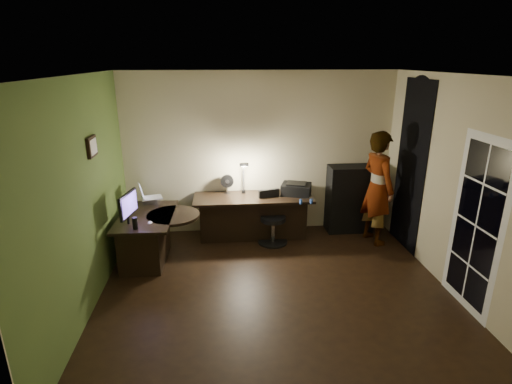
{
  "coord_description": "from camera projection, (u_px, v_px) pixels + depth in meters",
  "views": [
    {
      "loc": [
        -0.68,
        -4.5,
        2.87
      ],
      "look_at": [
        -0.15,
        1.05,
        1.0
      ],
      "focal_mm": 28.0,
      "sensor_mm": 36.0,
      "label": 1
    }
  ],
  "objects": [
    {
      "name": "printer",
      "position": [
        296.0,
        189.0,
        6.6
      ],
      "size": [
        0.56,
        0.5,
        0.21
      ],
      "primitive_type": "cube",
      "rotation": [
        0.0,
        0.0,
        -0.33
      ],
      "color": "black",
      "rests_on": "desk_right"
    },
    {
      "name": "laptop_stand",
      "position": [
        152.0,
        201.0,
        6.26
      ],
      "size": [
        0.25,
        0.22,
        0.09
      ],
      "primitive_type": "cube",
      "rotation": [
        0.0,
        0.0,
        -0.13
      ],
      "color": "silver",
      "rests_on": "desk_left"
    },
    {
      "name": "desk_right",
      "position": [
        253.0,
        217.0,
        6.63
      ],
      "size": [
        1.94,
        0.7,
        0.73
      ],
      "primitive_type": "cube",
      "rotation": [
        0.0,
        0.0,
        -0.01
      ],
      "color": "black",
      "rests_on": "floor"
    },
    {
      "name": "headphones",
      "position": [
        306.0,
        201.0,
        6.21
      ],
      "size": [
        0.22,
        0.11,
        0.1
      ],
      "primitive_type": "cube",
      "rotation": [
        0.0,
        0.0,
        0.08
      ],
      "color": "navy",
      "rests_on": "desk_right"
    },
    {
      "name": "phone",
      "position": [
        148.0,
        217.0,
        5.74
      ],
      "size": [
        0.07,
        0.13,
        0.01
      ],
      "primitive_type": "cube",
      "rotation": [
        0.0,
        0.0,
        0.04
      ],
      "color": "black",
      "rests_on": "desk_left"
    },
    {
      "name": "framed_picture",
      "position": [
        92.0,
        147.0,
        4.86
      ],
      "size": [
        0.04,
        0.3,
        0.25
      ],
      "primitive_type": "cube",
      "color": "black",
      "rests_on": "wall_left"
    },
    {
      "name": "desk_left",
      "position": [
        148.0,
        238.0,
        5.88
      ],
      "size": [
        0.81,
        1.27,
        0.72
      ],
      "primitive_type": "cube",
      "rotation": [
        0.0,
        0.0,
        -0.03
      ],
      "color": "black",
      "rests_on": "floor"
    },
    {
      "name": "office_chair",
      "position": [
        273.0,
        218.0,
        6.41
      ],
      "size": [
        0.58,
        0.58,
        0.86
      ],
      "primitive_type": "cube",
      "rotation": [
        0.0,
        0.0,
        0.23
      ],
      "color": "black",
      "rests_on": "floor"
    },
    {
      "name": "speaker",
      "position": [
        135.0,
        224.0,
        5.28
      ],
      "size": [
        0.07,
        0.07,
        0.18
      ],
      "primitive_type": "cylinder",
      "rotation": [
        0.0,
        0.0,
        -0.05
      ],
      "color": "black",
      "rests_on": "desk_left"
    },
    {
      "name": "person",
      "position": [
        378.0,
        188.0,
        6.34
      ],
      "size": [
        0.6,
        0.75,
        1.83
      ],
      "primitive_type": "imported",
      "rotation": [
        0.0,
        0.0,
        1.84
      ],
      "color": "#D8A88C",
      "rests_on": "floor"
    },
    {
      "name": "monitor",
      "position": [
        128.0,
        213.0,
        5.42
      ],
      "size": [
        0.2,
        0.52,
        0.33
      ],
      "primitive_type": "cube",
      "rotation": [
        0.0,
        0.0,
        -0.21
      ],
      "color": "black",
      "rests_on": "desk_left"
    },
    {
      "name": "wall_right",
      "position": [
        455.0,
        186.0,
        4.99
      ],
      "size": [
        0.01,
        4.0,
        2.7
      ],
      "primitive_type": "cube",
      "color": "#C3B88F",
      "rests_on": "floor"
    },
    {
      "name": "laptop",
      "position": [
        151.0,
        191.0,
        6.21
      ],
      "size": [
        0.4,
        0.39,
        0.23
      ],
      "primitive_type": "cube",
      "rotation": [
        0.0,
        0.0,
        0.28
      ],
      "color": "silver",
      "rests_on": "laptop_stand"
    },
    {
      "name": "green_wall_overlay",
      "position": [
        84.0,
        198.0,
        4.59
      ],
      "size": [
        0.0,
        4.0,
        2.7
      ],
      "primitive_type": "cube",
      "color": "#496329",
      "rests_on": "floor"
    },
    {
      "name": "pen",
      "position": [
        156.0,
        212.0,
        5.92
      ],
      "size": [
        0.06,
        0.12,
        0.01
      ],
      "primitive_type": "cube",
      "rotation": [
        0.0,
        0.0,
        0.47
      ],
      "color": "black",
      "rests_on": "desk_left"
    },
    {
      "name": "wall_back",
      "position": [
        259.0,
        154.0,
        6.68
      ],
      "size": [
        4.5,
        0.01,
        2.7
      ],
      "primitive_type": "cube",
      "color": "#C3B88F",
      "rests_on": "floor"
    },
    {
      "name": "notepad",
      "position": [
        157.0,
        219.0,
        5.65
      ],
      "size": [
        0.18,
        0.23,
        0.01
      ],
      "primitive_type": "cube",
      "rotation": [
        0.0,
        0.0,
        -0.15
      ],
      "color": "silver",
      "rests_on": "desk_left"
    },
    {
      "name": "desk_fan",
      "position": [
        227.0,
        184.0,
        6.63
      ],
      "size": [
        0.22,
        0.12,
        0.33
      ],
      "primitive_type": "cube",
      "rotation": [
        0.0,
        0.0,
        0.01
      ],
      "color": "black",
      "rests_on": "desk_right"
    },
    {
      "name": "wall_left",
      "position": [
        83.0,
        198.0,
        4.59
      ],
      "size": [
        0.01,
        4.0,
        2.7
      ],
      "primitive_type": "cube",
      "color": "#C3B88F",
      "rests_on": "floor"
    },
    {
      "name": "desk_lamp",
      "position": [
        243.0,
        176.0,
        6.6
      ],
      "size": [
        0.17,
        0.29,
        0.6
      ],
      "primitive_type": "cube",
      "rotation": [
        0.0,
        0.0,
        0.08
      ],
      "color": "black",
      "rests_on": "desk_right"
    },
    {
      "name": "arched_doorway",
      "position": [
        411.0,
        167.0,
        6.09
      ],
      "size": [
        0.01,
        0.9,
        2.6
      ],
      "primitive_type": "cube",
      "color": "black",
      "rests_on": "floor"
    },
    {
      "name": "wall_front",
      "position": [
        317.0,
        279.0,
        2.9
      ],
      "size": [
        4.5,
        0.01,
        2.7
      ],
      "primitive_type": "cube",
      "color": "#C3B88F",
      "rests_on": "floor"
    },
    {
      "name": "mouse",
      "position": [
        150.0,
        223.0,
        5.5
      ],
      "size": [
        0.08,
        0.1,
        0.03
      ],
      "primitive_type": "ellipsoid",
      "rotation": [
        0.0,
        0.0,
        0.18
      ],
      "color": "silver",
      "rests_on": "desk_left"
    },
    {
      "name": "french_door",
      "position": [
        476.0,
        226.0,
        4.57
      ],
      "size": [
        0.02,
        0.92,
        2.1
      ],
      "primitive_type": "cube",
      "color": "white",
      "rests_on": "floor"
    },
    {
      "name": "cabinet",
      "position": [
        350.0,
        199.0,
        6.86
      ],
      "size": [
        0.77,
        0.39,
        1.16
      ],
      "primitive_type": "cube",
      "rotation": [
        0.0,
        0.0,
        -0.0
      ],
      "color": "black",
      "rests_on": "floor"
    },
    {
      "name": "floor",
      "position": [
        275.0,
        290.0,
        5.22
      ],
      "size": [
        4.5,
        4.0,
        0.01
      ],
      "primitive_type": "cube",
      "color": "black",
      "rests_on": "ground"
    },
    {
      "name": "ceiling",
      "position": [
        279.0,
        74.0,
        4.36
      ],
      "size": [
        4.5,
        4.0,
        0.01
      ],
      "primitive_type": "cube",
      "color": "silver",
      "rests_on": "floor"
    }
  ]
}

